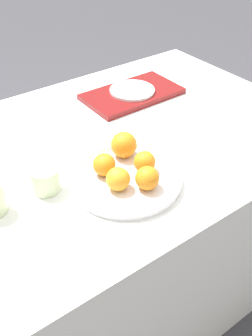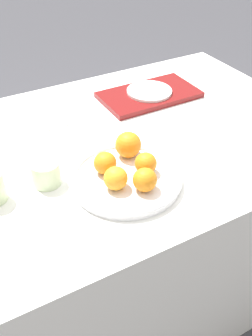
# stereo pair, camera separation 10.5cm
# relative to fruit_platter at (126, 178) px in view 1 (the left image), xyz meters

# --- Properties ---
(ground_plane) EXTENTS (12.00, 12.00, 0.00)m
(ground_plane) POSITION_rel_fruit_platter_xyz_m (0.14, 0.20, -0.72)
(ground_plane) COLOR #38383D
(table) EXTENTS (1.29, 0.91, 0.70)m
(table) POSITION_rel_fruit_platter_xyz_m (0.14, 0.20, -0.37)
(table) COLOR white
(table) RESTS_ON ground_plane
(fruit_platter) EXTENTS (0.31, 0.31, 0.03)m
(fruit_platter) POSITION_rel_fruit_platter_xyz_m (0.00, 0.00, 0.00)
(fruit_platter) COLOR silver
(fruit_platter) RESTS_ON table
(orange_0) EXTENTS (0.06, 0.06, 0.06)m
(orange_0) POSITION_rel_fruit_platter_xyz_m (-0.05, -0.03, 0.04)
(orange_0) COLOR orange
(orange_0) RESTS_ON fruit_platter
(orange_1) EXTENTS (0.06, 0.06, 0.06)m
(orange_1) POSITION_rel_fruit_platter_xyz_m (0.06, -0.01, 0.04)
(orange_1) COLOR orange
(orange_1) RESTS_ON fruit_platter
(orange_2) EXTENTS (0.06, 0.06, 0.06)m
(orange_2) POSITION_rel_fruit_platter_xyz_m (0.02, -0.07, 0.04)
(orange_2) COLOR orange
(orange_2) RESTS_ON fruit_platter
(orange_3) EXTENTS (0.06, 0.06, 0.06)m
(orange_3) POSITION_rel_fruit_platter_xyz_m (-0.04, 0.04, 0.04)
(orange_3) COLOR orange
(orange_3) RESTS_ON fruit_platter
(orange_4) EXTENTS (0.08, 0.08, 0.08)m
(orange_4) POSITION_rel_fruit_platter_xyz_m (0.05, 0.08, 0.04)
(orange_4) COLOR orange
(orange_4) RESTS_ON fruit_platter
(serving_tray) EXTENTS (0.36, 0.20, 0.02)m
(serving_tray) POSITION_rel_fruit_platter_xyz_m (0.32, 0.40, -0.01)
(serving_tray) COLOR maroon
(serving_tray) RESTS_ON table
(side_plate) EXTENTS (0.17, 0.17, 0.01)m
(side_plate) POSITION_rel_fruit_platter_xyz_m (0.32, 0.40, 0.01)
(side_plate) COLOR white
(side_plate) RESTS_ON serving_tray
(cup_1) EXTENTS (0.08, 0.08, 0.07)m
(cup_1) POSITION_rel_fruit_platter_xyz_m (-0.19, 0.10, 0.02)
(cup_1) COLOR beige
(cup_1) RESTS_ON table
(napkin) EXTENTS (0.12, 0.13, 0.01)m
(napkin) POSITION_rel_fruit_platter_xyz_m (-0.06, 0.42, -0.01)
(napkin) COLOR white
(napkin) RESTS_ON table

